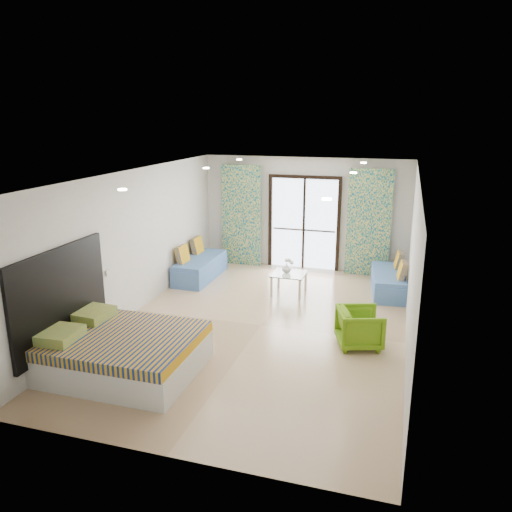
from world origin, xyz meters
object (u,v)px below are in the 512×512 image
(daybed_left, at_px, (200,267))
(armchair, at_px, (360,326))
(coffee_table, at_px, (289,275))
(bed, at_px, (123,352))
(daybed_right, at_px, (389,281))

(daybed_left, xyz_separation_m, armchair, (3.88, -2.52, 0.08))
(daybed_left, distance_m, coffee_table, 2.26)
(daybed_left, relative_size, armchair, 2.51)
(bed, xyz_separation_m, daybed_right, (3.59, 4.62, -0.05))
(armchair, bearing_deg, daybed_left, 39.24)
(bed, distance_m, daybed_right, 5.85)
(daybed_left, relative_size, coffee_table, 2.22)
(bed, distance_m, armchair, 3.73)
(daybed_left, bearing_deg, bed, -81.71)
(coffee_table, bearing_deg, daybed_left, 169.02)
(daybed_right, relative_size, armchair, 2.42)
(coffee_table, distance_m, armchair, 2.68)
(daybed_right, relative_size, coffee_table, 2.14)
(coffee_table, bearing_deg, daybed_right, 18.66)
(bed, relative_size, armchair, 3.00)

